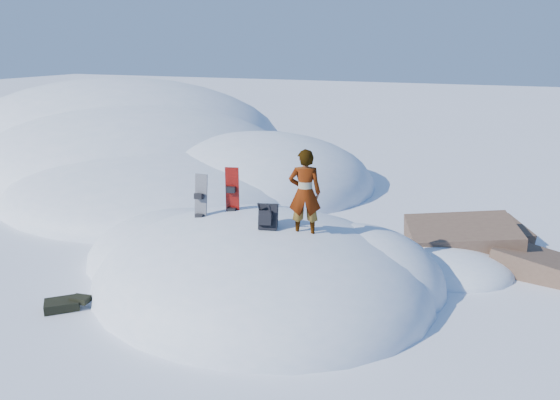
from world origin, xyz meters
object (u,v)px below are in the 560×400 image
at_px(snowboard_dark, 200,208).
at_px(person, 305,193).
at_px(snowboard_red, 232,202).
at_px(backpack, 268,217).

bearing_deg(snowboard_dark, person, -4.41).
bearing_deg(person, snowboard_dark, -22.05).
relative_size(snowboard_red, person, 0.93).
height_order(snowboard_red, snowboard_dark, snowboard_red).
distance_m(snowboard_red, person, 1.95).
bearing_deg(backpack, snowboard_dark, 152.39).
bearing_deg(snowboard_dark, snowboard_red, 40.79).
distance_m(snowboard_red, backpack, 1.36).
distance_m(snowboard_dark, person, 2.36).
bearing_deg(snowboard_red, backpack, -46.97).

